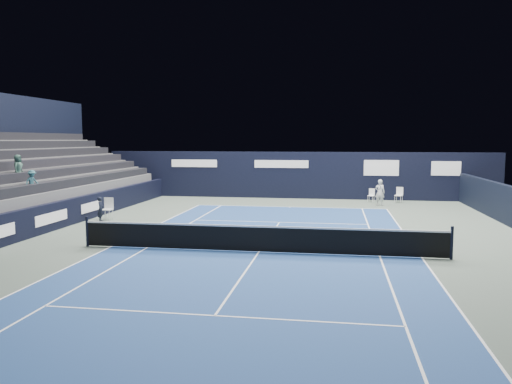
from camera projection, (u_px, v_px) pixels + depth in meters
ground at (267, 241)px, 19.35m from camera, size 48.00×48.00×0.00m
court_surface at (259, 252)px, 17.39m from camera, size 10.97×23.77×0.01m
folding_chair_back_a at (372, 193)px, 31.60m from camera, size 0.47×0.49×0.83m
folding_chair_back_b at (399, 194)px, 31.13m from camera, size 0.56×0.55×0.97m
line_judge_chair at (108, 207)px, 24.54m from camera, size 0.48×0.46×1.07m
line_judge at (101, 209)px, 23.89m from camera, size 0.39×0.50×1.20m
court_markings at (259, 252)px, 17.39m from camera, size 11.03×23.83×0.00m
tennis_net at (259, 238)px, 17.33m from camera, size 12.90×0.10×1.10m
back_sponsor_wall at (297, 175)px, 33.42m from camera, size 26.00×0.63×3.10m
side_barrier_left at (88, 207)px, 24.69m from camera, size 0.33×22.00×1.20m
spectator_stand at (29, 177)px, 26.14m from camera, size 6.00×18.00×6.40m
tennis_player at (380, 192)px, 29.71m from camera, size 0.65×0.87×1.57m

